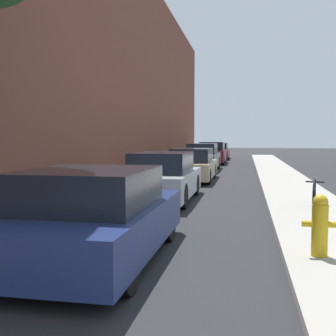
{
  "coord_description": "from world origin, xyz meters",
  "views": [
    {
      "loc": [
        1.36,
        0.47,
        1.77
      ],
      "look_at": [
        -0.49,
        10.08,
        1.06
      ],
      "focal_mm": 43.65,
      "sensor_mm": 36.0,
      "label": 1
    }
  ],
  "objects_px": {
    "parked_car_silver": "(163,178)",
    "parked_car_red": "(218,152)",
    "parked_car_navy": "(93,217)",
    "bicycle": "(314,193)",
    "fire_hydrant": "(320,225)",
    "parked_car_grey": "(203,158)",
    "parked_car_maroon": "(212,153)",
    "parked_car_champagne": "(192,165)"
  },
  "relations": [
    {
      "from": "parked_car_grey",
      "to": "fire_hydrant",
      "type": "bearing_deg",
      "value": -78.42
    },
    {
      "from": "parked_car_silver",
      "to": "fire_hydrant",
      "type": "relative_size",
      "value": 4.71
    },
    {
      "from": "parked_car_champagne",
      "to": "parked_car_maroon",
      "type": "relative_size",
      "value": 1.04
    },
    {
      "from": "parked_car_red",
      "to": "parked_car_maroon",
      "type": "bearing_deg",
      "value": -89.53
    },
    {
      "from": "parked_car_navy",
      "to": "parked_car_champagne",
      "type": "distance_m",
      "value": 11.33
    },
    {
      "from": "fire_hydrant",
      "to": "parked_car_red",
      "type": "bearing_deg",
      "value": 96.8
    },
    {
      "from": "fire_hydrant",
      "to": "bicycle",
      "type": "height_order",
      "value": "fire_hydrant"
    },
    {
      "from": "parked_car_red",
      "to": "fire_hydrant",
      "type": "xyz_separation_m",
      "value": [
        3.38,
        -28.34,
        -0.09
      ]
    },
    {
      "from": "parked_car_maroon",
      "to": "fire_hydrant",
      "type": "xyz_separation_m",
      "value": [
        3.33,
        -22.27,
        -0.15
      ]
    },
    {
      "from": "parked_car_navy",
      "to": "parked_car_red",
      "type": "relative_size",
      "value": 0.89
    },
    {
      "from": "parked_car_navy",
      "to": "parked_car_maroon",
      "type": "height_order",
      "value": "parked_car_maroon"
    },
    {
      "from": "parked_car_navy",
      "to": "parked_car_silver",
      "type": "bearing_deg",
      "value": 91.4
    },
    {
      "from": "parked_car_silver",
      "to": "parked_car_red",
      "type": "distance_m",
      "value": 23.02
    },
    {
      "from": "parked_car_maroon",
      "to": "bicycle",
      "type": "xyz_separation_m",
      "value": [
        3.92,
        -17.99,
        -0.27
      ]
    },
    {
      "from": "parked_car_champagne",
      "to": "parked_car_red",
      "type": "distance_m",
      "value": 17.4
    },
    {
      "from": "parked_car_navy",
      "to": "parked_car_champagne",
      "type": "height_order",
      "value": "parked_car_champagne"
    },
    {
      "from": "parked_car_grey",
      "to": "parked_car_maroon",
      "type": "distance_m",
      "value": 5.71
    },
    {
      "from": "parked_car_navy",
      "to": "parked_car_champagne",
      "type": "relative_size",
      "value": 0.9
    },
    {
      "from": "parked_car_maroon",
      "to": "fire_hydrant",
      "type": "relative_size",
      "value": 4.86
    },
    {
      "from": "parked_car_grey",
      "to": "parked_car_maroon",
      "type": "height_order",
      "value": "parked_car_maroon"
    },
    {
      "from": "parked_car_silver",
      "to": "parked_car_champagne",
      "type": "distance_m",
      "value": 5.62
    },
    {
      "from": "parked_car_red",
      "to": "fire_hydrant",
      "type": "distance_m",
      "value": 28.54
    },
    {
      "from": "parked_car_red",
      "to": "bicycle",
      "type": "height_order",
      "value": "parked_car_red"
    },
    {
      "from": "parked_car_navy",
      "to": "parked_car_silver",
      "type": "height_order",
      "value": "parked_car_silver"
    },
    {
      "from": "parked_car_champagne",
      "to": "fire_hydrant",
      "type": "relative_size",
      "value": 5.04
    },
    {
      "from": "parked_car_grey",
      "to": "bicycle",
      "type": "height_order",
      "value": "parked_car_grey"
    },
    {
      "from": "parked_car_navy",
      "to": "bicycle",
      "type": "xyz_separation_m",
      "value": [
        3.78,
        4.67,
        -0.19
      ]
    },
    {
      "from": "parked_car_navy",
      "to": "fire_hydrant",
      "type": "height_order",
      "value": "parked_car_navy"
    },
    {
      "from": "fire_hydrant",
      "to": "parked_car_grey",
      "type": "bearing_deg",
      "value": 101.58
    },
    {
      "from": "parked_car_red",
      "to": "bicycle",
      "type": "distance_m",
      "value": 24.38
    },
    {
      "from": "parked_car_navy",
      "to": "parked_car_silver",
      "type": "distance_m",
      "value": 5.71
    },
    {
      "from": "parked_car_grey",
      "to": "fire_hydrant",
      "type": "xyz_separation_m",
      "value": [
        3.39,
        -16.57,
        -0.13
      ]
    },
    {
      "from": "parked_car_silver",
      "to": "parked_car_red",
      "type": "xyz_separation_m",
      "value": [
        -0.05,
        23.02,
        0.01
      ]
    },
    {
      "from": "parked_car_navy",
      "to": "parked_car_maroon",
      "type": "distance_m",
      "value": 22.66
    },
    {
      "from": "parked_car_silver",
      "to": "parked_car_grey",
      "type": "relative_size",
      "value": 0.89
    },
    {
      "from": "parked_car_navy",
      "to": "bicycle",
      "type": "distance_m",
      "value": 6.02
    },
    {
      "from": "parked_car_navy",
      "to": "bicycle",
      "type": "relative_size",
      "value": 2.59
    },
    {
      "from": "parked_car_navy",
      "to": "parked_car_grey",
      "type": "bearing_deg",
      "value": 90.68
    },
    {
      "from": "parked_car_champagne",
      "to": "parked_car_silver",
      "type": "bearing_deg",
      "value": -90.99
    },
    {
      "from": "bicycle",
      "to": "fire_hydrant",
      "type": "bearing_deg",
      "value": -87.37
    },
    {
      "from": "parked_car_champagne",
      "to": "parked_car_maroon",
      "type": "height_order",
      "value": "parked_car_maroon"
    },
    {
      "from": "parked_car_maroon",
      "to": "bicycle",
      "type": "relative_size",
      "value": 2.77
    }
  ]
}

